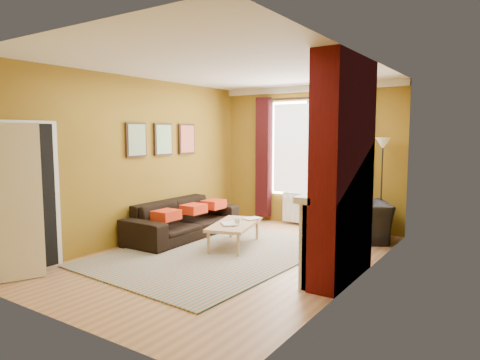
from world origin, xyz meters
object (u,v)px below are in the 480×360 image
Objects in this scene: coffee_table at (234,226)px; sofa at (184,219)px; armchair at (356,222)px; wicker_stool at (333,224)px; floor_lamp at (382,159)px.

sofa is at bearing 161.01° from coffee_table.
armchair reaches higher than sofa.
coffee_table is (-1.53, -1.47, 0.01)m from armchair.
coffee_table is at bearing -93.37° from sofa.
wicker_stool is (1.06, 1.65, -0.14)m from coffee_table.
wicker_stool is at bearing -50.66° from armchair.
wicker_stool is 1.44m from floor_lamp.
armchair is at bearing 27.56° from coffee_table.
coffee_table is 2.99× the size of wicker_stool.
wicker_stool is at bearing 41.03° from coffee_table.
sofa is 5.13× the size of wicker_stool.
wicker_stool is at bearing -54.68° from sofa.
floor_lamp is (0.30, 0.42, 1.06)m from armchair.
coffee_table is 0.74× the size of floor_lamp.
wicker_stool is (2.20, 1.59, -0.11)m from sofa.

